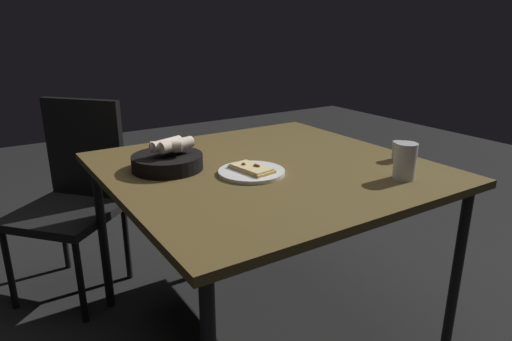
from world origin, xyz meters
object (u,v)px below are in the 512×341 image
object	(u,v)px
dining_table	(267,178)
pepper_shaker	(399,152)
pizza_plate	(252,171)
chair_near	(75,188)
beer_glass	(405,163)
bread_basket	(168,160)

from	to	relation	value
dining_table	pepper_shaker	world-z (taller)	pepper_shaker
dining_table	pizza_plate	world-z (taller)	pizza_plate
pizza_plate	chair_near	size ratio (longest dim) A/B	0.27
dining_table	pepper_shaker	distance (m)	0.55
dining_table	chair_near	size ratio (longest dim) A/B	1.27
chair_near	pizza_plate	bearing A→B (deg)	119.46
beer_glass	chair_near	distance (m)	1.52
pepper_shaker	chair_near	world-z (taller)	chair_near
pepper_shaker	chair_near	distance (m)	1.51
dining_table	bread_basket	xyz separation A→B (m)	(0.34, -0.16, 0.09)
pizza_plate	pepper_shaker	distance (m)	0.63
pizza_plate	bread_basket	world-z (taller)	bread_basket
bread_basket	pepper_shaker	distance (m)	0.93
beer_glass	pepper_shaker	bearing A→B (deg)	-135.24
dining_table	pepper_shaker	xyz separation A→B (m)	(-0.50, 0.23, 0.09)
bread_basket	pepper_shaker	size ratio (longest dim) A/B	3.54
bread_basket	chair_near	xyz separation A→B (m)	(0.24, -0.63, -0.26)
bread_basket	chair_near	world-z (taller)	chair_near
beer_glass	chair_near	world-z (taller)	chair_near
dining_table	beer_glass	world-z (taller)	beer_glass
pepper_shaker	beer_glass	bearing A→B (deg)	44.76
chair_near	bread_basket	bearing A→B (deg)	110.77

